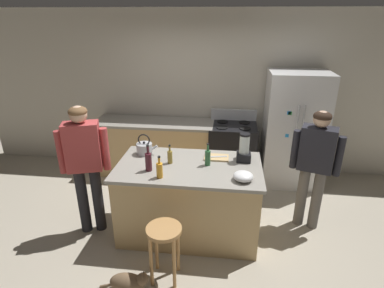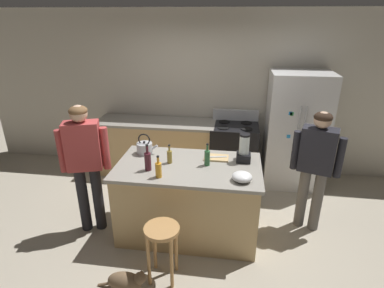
{
  "view_description": "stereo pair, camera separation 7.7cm",
  "coord_description": "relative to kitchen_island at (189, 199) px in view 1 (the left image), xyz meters",
  "views": [
    {
      "loc": [
        0.44,
        -3.27,
        2.58
      ],
      "look_at": [
        0.0,
        0.3,
        1.09
      ],
      "focal_mm": 29.07,
      "sensor_mm": 36.0,
      "label": 1
    },
    {
      "loc": [
        0.51,
        -3.26,
        2.58
      ],
      "look_at": [
        0.0,
        0.3,
        1.09
      ],
      "focal_mm": 29.07,
      "sensor_mm": 36.0,
      "label": 2
    }
  ],
  "objects": [
    {
      "name": "back_wall",
      "position": [
        0.0,
        1.95,
        0.88
      ],
      "size": [
        8.0,
        0.1,
        2.7
      ],
      "primitive_type": "cube",
      "color": "beige",
      "rests_on": "ground_plane"
    },
    {
      "name": "chef_knife",
      "position": [
        0.33,
        0.24,
        0.49
      ],
      "size": [
        0.22,
        0.07,
        0.01
      ],
      "primitive_type": "cube",
      "rotation": [
        0.0,
        0.0,
        0.2
      ],
      "color": "#B7BABF",
      "rests_on": "cutting_board"
    },
    {
      "name": "back_counter_run",
      "position": [
        -0.8,
        1.55,
        -0.0
      ],
      "size": [
        2.0,
        0.64,
        0.94
      ],
      "color": "tan",
      "rests_on": "ground_plane"
    },
    {
      "name": "kitchen_island",
      "position": [
        0.0,
        0.0,
        0.0
      ],
      "size": [
        1.72,
        0.98,
        0.94
      ],
      "color": "tan",
      "rests_on": "ground_plane"
    },
    {
      "name": "bottle_vinegar",
      "position": [
        -0.23,
        0.04,
        0.55
      ],
      "size": [
        0.06,
        0.06,
        0.24
      ],
      "color": "olive",
      "rests_on": "kitchen_island"
    },
    {
      "name": "bar_stool",
      "position": [
        -0.14,
        -0.81,
        0.03
      ],
      "size": [
        0.36,
        0.36,
        0.64
      ],
      "color": "#B7844C",
      "rests_on": "ground_plane"
    },
    {
      "name": "bottle_olive_oil",
      "position": [
        0.22,
        0.04,
        0.57
      ],
      "size": [
        0.07,
        0.07,
        0.28
      ],
      "color": "#2D6638",
      "rests_on": "kitchen_island"
    },
    {
      "name": "bottle_wine",
      "position": [
        -0.44,
        -0.18,
        0.58
      ],
      "size": [
        0.08,
        0.08,
        0.32
      ],
      "color": "#471923",
      "rests_on": "kitchen_island"
    },
    {
      "name": "blender_appliance",
      "position": [
        0.64,
        0.21,
        0.62
      ],
      "size": [
        0.17,
        0.17,
        0.35
      ],
      "color": "black",
      "rests_on": "kitchen_island"
    },
    {
      "name": "stove_range",
      "position": [
        0.52,
        1.52,
        0.01
      ],
      "size": [
        0.76,
        0.65,
        1.12
      ],
      "color": "black",
      "rests_on": "ground_plane"
    },
    {
      "name": "person_by_sink_right",
      "position": [
        1.51,
        0.3,
        0.48
      ],
      "size": [
        0.59,
        0.34,
        1.57
      ],
      "color": "#66605B",
      "rests_on": "ground_plane"
    },
    {
      "name": "cutting_board",
      "position": [
        0.31,
        0.24,
        0.48
      ],
      "size": [
        0.3,
        0.2,
        0.02
      ],
      "primitive_type": "cube",
      "color": "tan",
      "rests_on": "kitchen_island"
    },
    {
      "name": "mixing_bowl",
      "position": [
        0.62,
        -0.29,
        0.52
      ],
      "size": [
        0.22,
        0.22,
        0.1
      ],
      "primitive_type": "ellipsoid",
      "color": "white",
      "rests_on": "kitchen_island"
    },
    {
      "name": "person_by_island_left",
      "position": [
        -1.23,
        -0.12,
        0.53
      ],
      "size": [
        0.59,
        0.33,
        1.66
      ],
      "color": "#26262B",
      "rests_on": "ground_plane"
    },
    {
      "name": "cat",
      "position": [
        -0.47,
        -1.02,
        -0.36
      ],
      "size": [
        0.52,
        0.18,
        0.26
      ],
      "color": "brown",
      "rests_on": "ground_plane"
    },
    {
      "name": "refrigerator",
      "position": [
        1.47,
        1.5,
        0.44
      ],
      "size": [
        0.9,
        0.73,
        1.82
      ],
      "color": "silver",
      "rests_on": "ground_plane"
    },
    {
      "name": "ground_plane",
      "position": [
        0.0,
        0.0,
        -0.47
      ],
      "size": [
        14.0,
        14.0,
        0.0
      ],
      "primitive_type": "plane",
      "color": "#B2A893"
    },
    {
      "name": "tea_kettle",
      "position": [
        -0.61,
        0.26,
        0.55
      ],
      "size": [
        0.28,
        0.2,
        0.27
      ],
      "color": "#B7BABF",
      "rests_on": "kitchen_island"
    },
    {
      "name": "bottle_soda",
      "position": [
        -0.28,
        -0.33,
        0.56
      ],
      "size": [
        0.07,
        0.07,
        0.26
      ],
      "color": "orange",
      "rests_on": "kitchen_island"
    }
  ]
}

